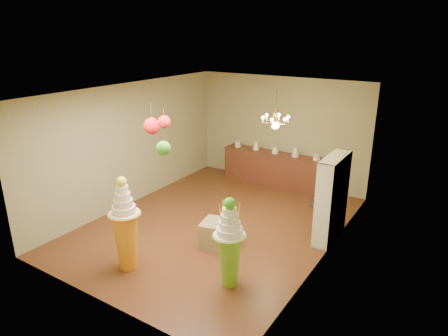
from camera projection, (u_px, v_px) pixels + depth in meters
The scene contains 17 objects.
floor at pixel (216, 224), 9.04m from camera, with size 6.50×6.50×0.00m, color #532C16.
ceiling at pixel (215, 91), 8.06m from camera, with size 6.50×6.50×0.00m, color white.
wall_back at pixel (280, 131), 11.13m from camera, with size 5.00×0.04×3.00m, color #938F66.
wall_front at pixel (95, 219), 5.96m from camera, with size 5.00×0.04×3.00m, color #938F66.
wall_left at pixel (131, 144), 9.82m from camera, with size 0.04×6.50×3.00m, color #938F66.
wall_right at pixel (330, 185), 7.27m from camera, with size 0.04×6.50×3.00m, color #938F66.
pedestal_green at pixel (229, 249), 6.70m from camera, with size 0.65×0.65×1.62m.
pedestal_orange at pixel (126, 233), 7.18m from camera, with size 0.70×0.70×1.79m.
burlap_riser at pixel (217, 234), 8.07m from camera, with size 0.58×0.58×0.53m, color olive.
sideboard at pixel (274, 168), 11.25m from camera, with size 3.04×0.54×1.16m.
shelving_unit at pixel (332, 198), 8.19m from camera, with size 0.33×1.20×1.80m.
round_table at pixel (321, 214), 8.56m from camera, with size 0.52×0.52×0.67m.
vase at pixel (322, 200), 8.45m from camera, with size 0.18×0.18×0.19m, color beige.
pom_red_left at pixel (152, 126), 7.19m from camera, with size 0.30×0.30×0.62m.
pom_green_mid at pixel (163, 148), 6.28m from camera, with size 0.23×0.23×0.71m.
pom_red_right at pixel (164, 122), 6.69m from camera, with size 0.21×0.21×0.40m.
chandelier at pixel (275, 123), 8.49m from camera, with size 0.81×0.81×0.85m.
Camera 1 is at (4.53, -6.75, 4.17)m, focal length 32.00 mm.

